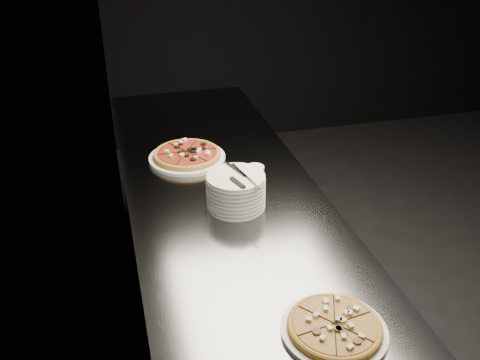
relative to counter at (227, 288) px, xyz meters
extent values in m
cube|color=black|center=(-0.37, 0.00, 0.94)|extent=(0.02, 5.00, 2.80)
cube|color=slate|center=(0.00, 0.00, -0.01)|extent=(0.70, 2.40, 0.90)
cube|color=slate|center=(0.00, 0.00, 0.45)|extent=(0.74, 2.44, 0.02)
cylinder|color=white|center=(0.11, -0.78, 0.47)|extent=(0.28, 0.28, 0.01)
cylinder|color=gold|center=(0.11, -0.78, 0.48)|extent=(0.28, 0.28, 0.01)
torus|color=gold|center=(0.11, -0.78, 0.48)|extent=(0.29, 0.29, 0.02)
cylinder|color=#E4AC4C|center=(0.11, -0.78, 0.49)|extent=(0.25, 0.25, 0.01)
cylinder|color=white|center=(-0.09, 0.34, 0.47)|extent=(0.33, 0.33, 0.02)
cylinder|color=gold|center=(-0.09, 0.34, 0.48)|extent=(0.29, 0.29, 0.01)
torus|color=gold|center=(-0.09, 0.34, 0.49)|extent=(0.29, 0.29, 0.02)
cylinder|color=maroon|center=(-0.09, 0.34, 0.49)|extent=(0.26, 0.26, 0.01)
cylinder|color=white|center=(0.02, -0.09, 0.47)|extent=(0.21, 0.21, 0.02)
cylinder|color=white|center=(0.02, -0.09, 0.48)|extent=(0.21, 0.21, 0.02)
cylinder|color=white|center=(0.02, -0.09, 0.50)|extent=(0.21, 0.21, 0.02)
cylinder|color=white|center=(0.02, -0.09, 0.52)|extent=(0.21, 0.21, 0.02)
cylinder|color=white|center=(0.02, -0.09, 0.53)|extent=(0.21, 0.21, 0.02)
cylinder|color=white|center=(0.02, -0.09, 0.55)|extent=(0.21, 0.21, 0.02)
cylinder|color=white|center=(0.02, -0.09, 0.56)|extent=(0.21, 0.21, 0.02)
cylinder|color=white|center=(0.02, -0.09, 0.58)|extent=(0.21, 0.21, 0.02)
cube|color=silver|center=(0.03, -0.04, 0.59)|extent=(0.06, 0.14, 0.00)
cube|color=black|center=(0.01, -0.15, 0.59)|extent=(0.04, 0.09, 0.01)
cube|color=silver|center=(0.05, -0.10, 0.59)|extent=(0.01, 0.21, 0.00)
cylinder|color=white|center=(0.14, 0.08, 0.49)|extent=(0.07, 0.07, 0.07)
cylinder|color=black|center=(0.14, 0.08, 0.52)|extent=(0.06, 0.06, 0.01)
camera|label=1|loc=(-0.40, -1.73, 1.50)|focal=40.00mm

